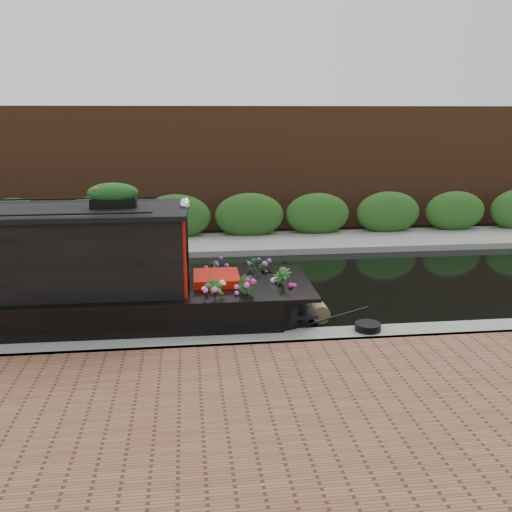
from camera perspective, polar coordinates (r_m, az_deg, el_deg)
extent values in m
plane|color=black|center=(12.51, -8.74, -3.68)|extent=(80.00, 80.00, 0.00)
cube|color=gray|center=(9.42, -9.26, -9.82)|extent=(40.00, 0.60, 0.50)
cube|color=brown|center=(6.23, -10.54, -23.74)|extent=(40.00, 7.00, 0.50)
cube|color=gray|center=(16.56, -8.37, 0.76)|extent=(40.00, 2.40, 0.34)
cube|color=#26521B|center=(17.44, -8.31, 1.44)|extent=(40.00, 1.10, 2.80)
cube|color=#59321E|center=(19.49, -8.19, 2.79)|extent=(40.00, 1.00, 8.00)
cube|color=red|center=(10.16, -7.03, 0.70)|extent=(0.09, 1.78, 1.38)
cube|color=black|center=(9.36, -15.35, -0.39)|extent=(0.92, 0.04, 0.56)
cube|color=red|center=(10.37, -3.98, -3.19)|extent=(0.83, 0.93, 0.51)
sphere|color=silver|center=(9.86, -7.11, 5.04)|extent=(0.18, 0.18, 0.18)
sphere|color=silver|center=(10.15, -7.11, 5.29)|extent=(0.18, 0.18, 0.18)
cube|color=black|center=(10.07, -14.06, 5.16)|extent=(0.77, 0.28, 0.15)
ellipsoid|color=red|center=(10.05, -14.13, 6.27)|extent=(0.85, 0.30, 0.24)
imported|color=#20561D|center=(9.60, -4.11, -4.15)|extent=(0.42, 0.36, 0.66)
imported|color=#20561D|center=(9.67, -0.94, -3.97)|extent=(0.45, 0.47, 0.66)
imported|color=#20561D|center=(11.01, 0.42, -1.89)|extent=(0.70, 0.68, 0.59)
imported|color=#20561D|center=(10.18, 2.59, -3.07)|extent=(0.52, 0.52, 0.66)
imported|color=#20561D|center=(11.09, -4.01, -1.94)|extent=(0.22, 0.30, 0.54)
cylinder|color=olive|center=(10.80, 6.33, -5.56)|extent=(0.34, 0.42, 0.34)
cylinder|color=black|center=(9.81, 11.12, -6.95)|extent=(0.44, 0.44, 0.12)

